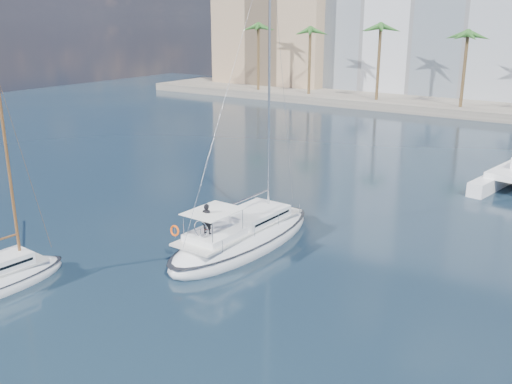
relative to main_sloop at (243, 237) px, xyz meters
The scene contains 8 objects.
ground 3.29m from the main_sloop, 42.05° to the right, with size 160.00×160.00×0.00m, color black.
quay 58.88m from the main_sloop, 87.65° to the left, with size 120.00×14.00×1.20m, color gray.
building_modern 72.73m from the main_sloop, 97.71° to the left, with size 42.00×16.00×28.00m, color silver.
building_tan_left 78.37m from the main_sloop, 120.64° to the left, with size 22.00×14.00×22.00m, color tan.
palm_left 64.02m from the main_sloop, 119.95° to the left, with size 3.60×3.60×12.30m.
palm_centre 55.74m from the main_sloop, 87.48° to the left, with size 3.60×3.60×12.30m.
main_sloop is the anchor object (origin of this frame).
seagull 4.41m from the main_sloop, 117.25° to the left, with size 1.21×0.52×0.22m.
Camera 1 is at (16.08, -23.21, 13.05)m, focal length 40.00 mm.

